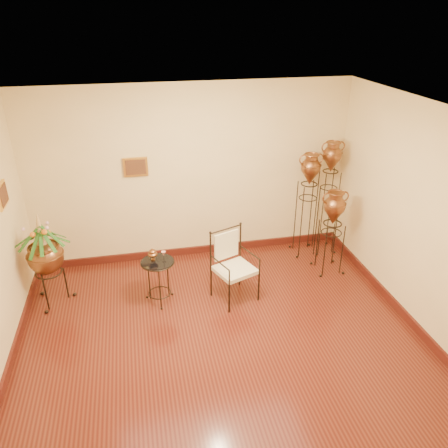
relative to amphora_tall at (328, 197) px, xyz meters
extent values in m
plane|color=#5A2215|center=(-2.15, -2.15, -0.98)|extent=(5.00, 5.00, 0.00)
cube|color=#481710|center=(-2.15, 0.33, -0.92)|extent=(5.00, 0.04, 0.12)
cube|color=#481710|center=(-4.63, -2.15, -0.92)|extent=(0.04, 5.00, 0.12)
cube|color=#481710|center=(0.33, -2.15, -0.92)|extent=(0.04, 5.00, 0.12)
cube|color=#EEB946|center=(-3.00, 0.31, 0.62)|extent=(0.36, 0.03, 0.29)
cube|color=#EEB946|center=(-4.61, -0.70, 0.72)|extent=(0.03, 0.36, 0.29)
cube|color=#FFEEC0|center=(-1.79, -1.04, -0.51)|extent=(0.63, 0.61, 0.06)
cube|color=#FFEEC0|center=(-1.79, -1.04, -0.22)|extent=(0.37, 0.17, 0.40)
cylinder|color=black|center=(-2.83, -0.89, -0.33)|extent=(0.45, 0.45, 0.01)
camera|label=1|loc=(-3.01, -6.02, 2.76)|focal=35.00mm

